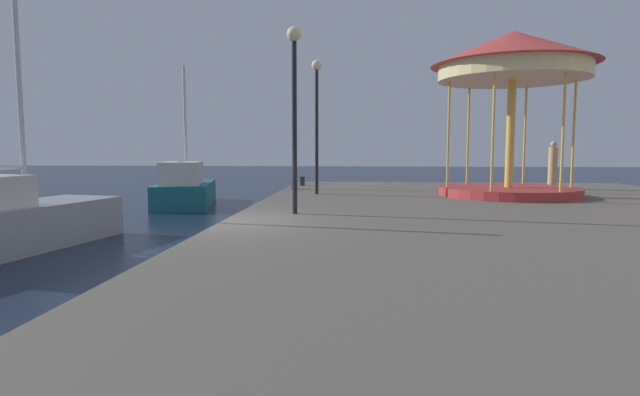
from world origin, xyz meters
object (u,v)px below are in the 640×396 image
at_px(lamp_post_far_end, 317,104).
at_px(bollard_south, 302,181).
at_px(bollard_north, 294,185).
at_px(lamp_post_mid_promenade, 294,88).
at_px(person_mid_promenade, 553,167).
at_px(carousel, 513,73).
at_px(sailboat_teal, 185,189).

distance_m(lamp_post_far_end, bollard_south, 5.18).
xyz_separation_m(lamp_post_far_end, bollard_north, (-1.06, 1.96, -2.98)).
height_order(bollard_north, bollard_south, same).
xyz_separation_m(lamp_post_mid_promenade, bollard_north, (-0.99, 7.51, -2.88)).
bearing_deg(person_mid_promenade, lamp_post_far_end, -161.83).
height_order(carousel, person_mid_promenade, carousel).
distance_m(lamp_post_mid_promenade, person_mid_promenade, 12.87).
height_order(sailboat_teal, lamp_post_far_end, sailboat_teal).
relative_size(lamp_post_mid_promenade, person_mid_promenade, 2.37).
xyz_separation_m(carousel, bollard_north, (-7.70, 2.12, -3.97)).
bearing_deg(sailboat_teal, bollard_south, 14.18).
bearing_deg(bollard_north, sailboat_teal, 169.03).
height_order(lamp_post_mid_promenade, bollard_north, lamp_post_mid_promenade).
height_order(carousel, bollard_south, carousel).
bearing_deg(carousel, bollard_north, 164.63).
xyz_separation_m(lamp_post_mid_promenade, lamp_post_far_end, (0.07, 5.55, 0.09)).
relative_size(lamp_post_mid_promenade, lamp_post_far_end, 0.97).
distance_m(lamp_post_mid_promenade, lamp_post_far_end, 5.55).
height_order(lamp_post_far_end, bollard_south, lamp_post_far_end).
relative_size(carousel, person_mid_promenade, 2.89).
height_order(sailboat_teal, bollard_north, sailboat_teal).
xyz_separation_m(sailboat_teal, lamp_post_mid_promenade, (5.78, -8.44, 3.17)).
relative_size(bollard_north, person_mid_promenade, 0.21).
relative_size(carousel, bollard_south, 13.84).
bearing_deg(bollard_south, lamp_post_mid_promenade, -84.52).
bearing_deg(lamp_post_far_end, lamp_post_mid_promenade, -90.74).
bearing_deg(lamp_post_mid_promenade, bollard_north, 97.48).
distance_m(sailboat_teal, person_mid_promenade, 15.15).
bearing_deg(lamp_post_far_end, bollard_south, 103.67).
distance_m(bollard_south, person_mid_promenade, 10.34).
bearing_deg(lamp_post_far_end, person_mid_promenade, 18.17).
height_order(lamp_post_far_end, person_mid_promenade, lamp_post_far_end).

